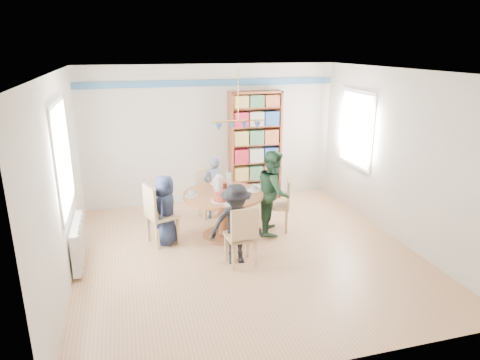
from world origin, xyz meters
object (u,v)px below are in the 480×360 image
object	(u,v)px
person_near	(236,224)
dining_table	(223,205)
person_far	(214,187)
person_right	(273,192)
chair_far	(208,190)
chair_right	(282,202)
chair_left	(157,212)
radiator	(78,242)
person_left	(166,210)
bookshelf	(255,147)
chair_near	(242,234)

from	to	relation	value
person_near	dining_table	bearing A→B (deg)	92.66
person_far	person_near	distance (m)	1.79
person_right	chair_far	bearing A→B (deg)	59.77
chair_right	dining_table	bearing A→B (deg)	-179.52
chair_left	person_near	distance (m)	1.38
chair_far	person_near	distance (m)	1.91
dining_table	radiator	bearing A→B (deg)	-169.84
chair_left	person_left	bearing A→B (deg)	1.38
chair_far	person_right	xyz separation A→B (m)	(0.91, -1.02, 0.23)
chair_far	radiator	bearing A→B (deg)	-147.26
dining_table	chair_far	bearing A→B (deg)	93.21
person_right	person_far	world-z (taller)	person_right
dining_table	chair_right	world-z (taller)	chair_right
chair_right	person_right	bearing A→B (deg)	-169.23
radiator	bookshelf	bearing A→B (deg)	32.03
dining_table	bookshelf	size ratio (longest dim) A/B	0.59
radiator	chair_right	xyz separation A→B (m)	(3.23, 0.41, 0.15)
chair_right	person_left	distance (m)	1.95
chair_left	person_left	xyz separation A→B (m)	(0.13, 0.00, 0.02)
radiator	dining_table	xyz separation A→B (m)	(2.22, 0.40, 0.21)
chair_near	person_far	distance (m)	1.93
radiator	person_left	xyz separation A→B (m)	(1.29, 0.39, 0.21)
radiator	bookshelf	distance (m)	3.92
chair_near	person_far	xyz separation A→B (m)	(0.00, 1.92, 0.08)
person_left	bookshelf	xyz separation A→B (m)	(1.98, 1.65, 0.51)
chair_left	chair_near	distance (m)	1.51
chair_right	person_near	distance (m)	1.40
chair_left	person_near	bearing A→B (deg)	-41.20
dining_table	person_left	xyz separation A→B (m)	(-0.93, -0.00, 0.01)
chair_left	bookshelf	distance (m)	2.73
person_near	chair_left	bearing A→B (deg)	143.27
chair_left	chair_far	size ratio (longest dim) A/B	1.13
person_far	chair_far	bearing A→B (deg)	-71.61
chair_left	chair_near	bearing A→B (deg)	-43.90
chair_far	person_left	world-z (taller)	person_left
chair_right	person_far	distance (m)	1.31
radiator	person_far	world-z (taller)	person_far
chair_far	person_far	bearing A→B (deg)	-56.34
chair_left	person_far	world-z (taller)	person_far
radiator	chair_right	world-z (taller)	chair_right
chair_far	person_far	distance (m)	0.18
person_left	person_near	size ratio (longest dim) A/B	0.95
chair_right	chair_near	distance (m)	1.45
person_left	person_far	size ratio (longest dim) A/B	0.97
dining_table	person_left	bearing A→B (deg)	-179.79
person_far	chair_right	bearing A→B (deg)	123.66
chair_near	person_near	bearing A→B (deg)	110.29
person_left	bookshelf	world-z (taller)	bookshelf
radiator	chair_near	xyz separation A→B (m)	(2.24, -0.66, 0.15)
chair_near	person_far	world-z (taller)	person_far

